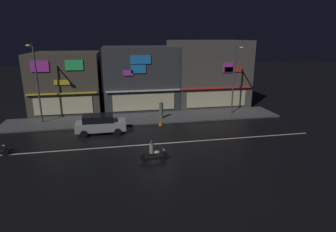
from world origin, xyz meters
TOP-DOWN VIEW (x-y plane):
  - ground_plane at (0.00, 0.00)m, footprint 140.00×140.00m
  - lane_divider_stripe at (0.00, 0.00)m, footprint 26.78×0.16m
  - sidewalk_far at (0.00, 7.21)m, footprint 28.19×4.17m
  - storefront_left_block at (-8.46, 13.56)m, footprint 7.36×8.71m
  - storefront_center_block at (8.46, 13.10)m, footprint 8.92×7.78m
  - storefront_right_block at (-0.00, 13.46)m, footprint 8.53×8.50m
  - streetlamp_west at (-10.28, 7.37)m, footprint 0.44×1.64m
  - streetlamp_mid at (9.44, 6.95)m, footprint 0.44×1.64m
  - pedestrian_on_sidewalk at (1.47, 6.64)m, footprint 0.40×0.40m
  - parked_car_near_kerb at (-4.52, 3.56)m, footprint 4.30×1.98m
  - motorcycle_lead at (-0.75, -3.06)m, footprint 1.90×0.60m
  - traffic_cone at (1.06, 4.71)m, footprint 0.36×0.36m

SIDE VIEW (x-z plane):
  - ground_plane at x=0.00m, z-range 0.00..0.00m
  - lane_divider_stripe at x=0.00m, z-range 0.00..0.01m
  - sidewalk_far at x=0.00m, z-range 0.00..0.14m
  - traffic_cone at x=1.06m, z-range 0.00..0.55m
  - motorcycle_lead at x=-0.75m, z-range -0.13..1.39m
  - parked_car_near_kerb at x=-4.52m, z-range 0.03..1.70m
  - pedestrian_on_sidewalk at x=1.47m, z-range 0.07..1.91m
  - storefront_left_block at x=-8.46m, z-range 0.00..6.55m
  - storefront_right_block at x=0.00m, z-range 0.00..7.16m
  - storefront_center_block at x=8.46m, z-range 0.00..7.87m
  - streetlamp_mid at x=9.44m, z-range 0.78..8.04m
  - streetlamp_west at x=-10.28m, z-range 0.79..8.35m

